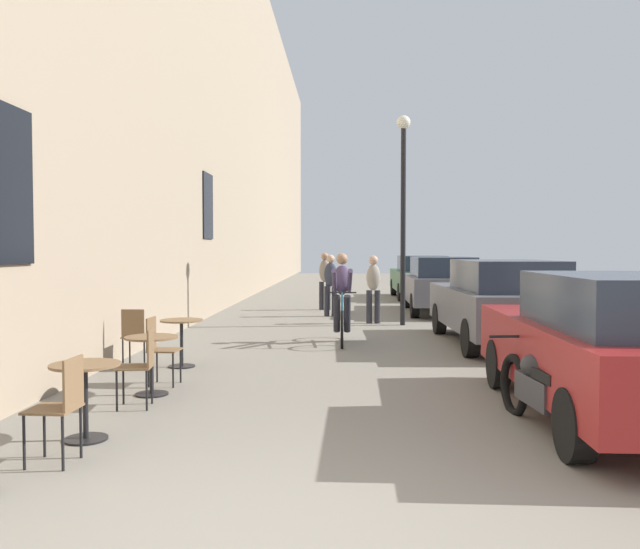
{
  "coord_description": "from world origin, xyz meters",
  "views": [
    {
      "loc": [
        0.38,
        -3.68,
        1.78
      ],
      "look_at": [
        -0.27,
        12.94,
        1.13
      ],
      "focal_mm": 35.83,
      "sensor_mm": 36.0,
      "label": 1
    }
  ],
  "objects_px": {
    "cafe_chair_mid_toward_wall": "(141,362)",
    "street_lamp": "(403,193)",
    "cyclist_on_bicycle": "(342,300)",
    "cafe_chair_far_toward_street": "(135,333)",
    "cafe_chair_mid_toward_street": "(159,346)",
    "cafe_table_near": "(85,385)",
    "parked_motorcycle": "(541,391)",
    "pedestrian_mid": "(331,282)",
    "parked_car_nearest": "(613,345)",
    "parked_car_second": "(500,301)",
    "cafe_table_far": "(182,333)",
    "parked_car_third": "(440,284)",
    "cafe_chair_near_toward_street": "(62,402)",
    "pedestrian_near": "(373,285)",
    "pedestrian_far": "(325,278)",
    "cafe_table_mid": "(151,353)",
    "parked_car_fourth": "(420,276)"
  },
  "relations": [
    {
      "from": "cafe_chair_mid_toward_street",
      "to": "pedestrian_near",
      "type": "relative_size",
      "value": 0.54
    },
    {
      "from": "cafe_chair_far_toward_street",
      "to": "cyclist_on_bicycle",
      "type": "relative_size",
      "value": 0.51
    },
    {
      "from": "cafe_table_far",
      "to": "parked_car_fourth",
      "type": "xyz_separation_m",
      "value": [
        5.2,
        13.74,
        0.29
      ]
    },
    {
      "from": "pedestrian_mid",
      "to": "parked_car_nearest",
      "type": "distance_m",
      "value": 10.76
    },
    {
      "from": "parked_car_nearest",
      "to": "parked_car_second",
      "type": "relative_size",
      "value": 0.97
    },
    {
      "from": "cafe_chair_far_toward_street",
      "to": "pedestrian_near",
      "type": "xyz_separation_m",
      "value": [
        3.84,
        5.91,
        0.4
      ]
    },
    {
      "from": "pedestrian_near",
      "to": "parked_car_fourth",
      "type": "xyz_separation_m",
      "value": [
        2.05,
        7.9,
        -0.11
      ]
    },
    {
      "from": "cafe_chair_mid_toward_wall",
      "to": "parked_car_second",
      "type": "relative_size",
      "value": 0.2
    },
    {
      "from": "cafe_chair_far_toward_street",
      "to": "parked_motorcycle",
      "type": "height_order",
      "value": "cafe_chair_far_toward_street"
    },
    {
      "from": "cafe_table_near",
      "to": "cafe_chair_far_toward_street",
      "type": "xyz_separation_m",
      "value": [
        -0.74,
        3.64,
        -0.0
      ]
    },
    {
      "from": "cafe_table_mid",
      "to": "cafe_chair_mid_toward_wall",
      "type": "distance_m",
      "value": 0.62
    },
    {
      "from": "pedestrian_mid",
      "to": "street_lamp",
      "type": "height_order",
      "value": "street_lamp"
    },
    {
      "from": "cafe_table_far",
      "to": "pedestrian_mid",
      "type": "relative_size",
      "value": 0.44
    },
    {
      "from": "cafe_table_near",
      "to": "cafe_chair_far_toward_street",
      "type": "height_order",
      "value": "cafe_chair_far_toward_street"
    },
    {
      "from": "pedestrian_near",
      "to": "parked_car_third",
      "type": "distance_m",
      "value": 3.26
    },
    {
      "from": "pedestrian_mid",
      "to": "parked_car_third",
      "type": "relative_size",
      "value": 0.37
    },
    {
      "from": "cafe_table_mid",
      "to": "pedestrian_mid",
      "type": "distance_m",
      "value": 9.48
    },
    {
      "from": "parked_car_third",
      "to": "cafe_chair_near_toward_street",
      "type": "bearing_deg",
      "value": -111.37
    },
    {
      "from": "parked_motorcycle",
      "to": "pedestrian_near",
      "type": "bearing_deg",
      "value": 97.67
    },
    {
      "from": "cafe_chair_mid_toward_street",
      "to": "cafe_table_near",
      "type": "bearing_deg",
      "value": -89.49
    },
    {
      "from": "cyclist_on_bicycle",
      "to": "street_lamp",
      "type": "xyz_separation_m",
      "value": [
        1.42,
        2.9,
        2.3
      ]
    },
    {
      "from": "cafe_table_near",
      "to": "pedestrian_mid",
      "type": "relative_size",
      "value": 0.44
    },
    {
      "from": "cafe_table_near",
      "to": "cafe_chair_mid_toward_wall",
      "type": "bearing_deg",
      "value": 84.01
    },
    {
      "from": "pedestrian_far",
      "to": "parked_car_second",
      "type": "relative_size",
      "value": 0.37
    },
    {
      "from": "cafe_table_near",
      "to": "parked_car_second",
      "type": "xyz_separation_m",
      "value": [
        5.29,
        6.12,
        0.3
      ]
    },
    {
      "from": "parked_car_second",
      "to": "parked_car_fourth",
      "type": "distance_m",
      "value": 11.34
    },
    {
      "from": "cafe_table_near",
      "to": "cafe_chair_mid_toward_street",
      "type": "relative_size",
      "value": 0.81
    },
    {
      "from": "cyclist_on_bicycle",
      "to": "cafe_chair_far_toward_street",
      "type": "bearing_deg",
      "value": -139.14
    },
    {
      "from": "cafe_chair_mid_toward_wall",
      "to": "street_lamp",
      "type": "distance_m",
      "value": 9.15
    },
    {
      "from": "pedestrian_mid",
      "to": "pedestrian_far",
      "type": "bearing_deg",
      "value": 96.51
    },
    {
      "from": "cafe_chair_mid_toward_wall",
      "to": "pedestrian_near",
      "type": "height_order",
      "value": "pedestrian_near"
    },
    {
      "from": "parked_motorcycle",
      "to": "pedestrian_far",
      "type": "bearing_deg",
      "value": 101.3
    },
    {
      "from": "cafe_chair_far_toward_street",
      "to": "cafe_chair_mid_toward_street",
      "type": "bearing_deg",
      "value": -59.21
    },
    {
      "from": "cafe_chair_near_toward_street",
      "to": "cafe_chair_mid_toward_wall",
      "type": "relative_size",
      "value": 1.0
    },
    {
      "from": "cafe_table_far",
      "to": "parked_car_fourth",
      "type": "bearing_deg",
      "value": 69.26
    },
    {
      "from": "cafe_table_near",
      "to": "cafe_chair_mid_toward_wall",
      "type": "distance_m",
      "value": 1.25
    },
    {
      "from": "street_lamp",
      "to": "parked_car_nearest",
      "type": "xyz_separation_m",
      "value": [
        1.4,
        -8.39,
        -2.31
      ]
    },
    {
      "from": "cafe_chair_near_toward_street",
      "to": "cafe_table_far",
      "type": "relative_size",
      "value": 1.24
    },
    {
      "from": "cafe_chair_mid_toward_wall",
      "to": "parked_motorcycle",
      "type": "bearing_deg",
      "value": -10.86
    },
    {
      "from": "cafe_table_near",
      "to": "cafe_chair_mid_toward_wall",
      "type": "relative_size",
      "value": 0.81
    },
    {
      "from": "cafe_table_mid",
      "to": "cafe_chair_mid_toward_street",
      "type": "xyz_separation_m",
      "value": [
        -0.08,
        0.58,
        -0.0
      ]
    },
    {
      "from": "parked_car_second",
      "to": "cafe_table_near",
      "type": "bearing_deg",
      "value": -130.88
    },
    {
      "from": "parked_motorcycle",
      "to": "cafe_chair_near_toward_street",
      "type": "bearing_deg",
      "value": -165.54
    },
    {
      "from": "parked_car_third",
      "to": "parked_car_fourth",
      "type": "height_order",
      "value": "parked_car_third"
    },
    {
      "from": "parked_car_second",
      "to": "pedestrian_far",
      "type": "bearing_deg",
      "value": 116.83
    },
    {
      "from": "cafe_chair_mid_toward_wall",
      "to": "parked_car_third",
      "type": "xyz_separation_m",
      "value": [
        4.96,
        10.9,
        0.3
      ]
    },
    {
      "from": "cafe_table_near",
      "to": "cyclist_on_bicycle",
      "type": "relative_size",
      "value": 0.41
    },
    {
      "from": "cafe_table_far",
      "to": "parked_car_nearest",
      "type": "bearing_deg",
      "value": -28.84
    },
    {
      "from": "cafe_chair_near_toward_street",
      "to": "pedestrian_far",
      "type": "distance_m",
      "value": 13.76
    },
    {
      "from": "cafe_table_near",
      "to": "parked_car_nearest",
      "type": "height_order",
      "value": "parked_car_nearest"
    }
  ]
}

